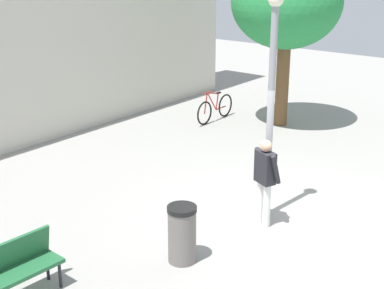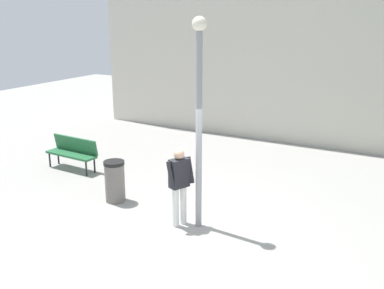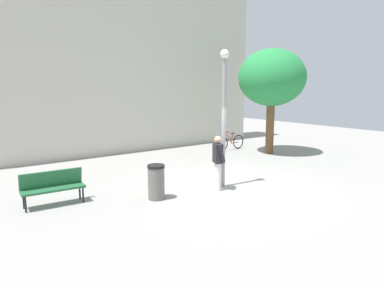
# 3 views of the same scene
# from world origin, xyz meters

# --- Properties ---
(ground_plane) EXTENTS (36.00, 36.00, 0.00)m
(ground_plane) POSITION_xyz_m (0.00, 0.00, 0.00)
(ground_plane) COLOR gray
(building_facade) EXTENTS (15.64, 2.00, 8.11)m
(building_facade) POSITION_xyz_m (0.00, 8.17, 4.05)
(building_facade) COLOR beige
(building_facade) RESTS_ON ground_plane
(lamppost) EXTENTS (0.28, 0.28, 4.23)m
(lamppost) POSITION_xyz_m (-0.12, 0.18, 2.51)
(lamppost) COLOR gray
(lamppost) RESTS_ON ground_plane
(person_by_lamppost) EXTENTS (0.45, 0.63, 1.67)m
(person_by_lamppost) POSITION_xyz_m (-0.48, 0.02, 0.97)
(person_by_lamppost) COLOR white
(person_by_lamppost) RESTS_ON ground_plane
(park_bench) EXTENTS (1.62, 0.56, 0.92)m
(park_bench) POSITION_xyz_m (-4.90, 1.63, 0.55)
(park_bench) COLOR #236038
(park_bench) RESTS_ON ground_plane
(trash_bin) EXTENTS (0.49, 0.49, 0.99)m
(trash_bin) POSITION_xyz_m (-2.44, 0.38, 0.50)
(trash_bin) COLOR #66605B
(trash_bin) RESTS_ON ground_plane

